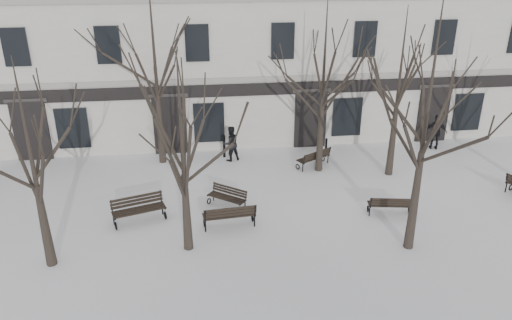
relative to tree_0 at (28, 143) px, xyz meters
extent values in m
plane|color=white|center=(7.12, 1.11, -4.26)|extent=(100.00, 100.00, 0.00)
cube|color=beige|center=(7.12, 14.11, 1.24)|extent=(40.00, 10.00, 11.00)
cube|color=gray|center=(7.12, 9.08, -0.66)|extent=(40.00, 0.12, 0.25)
cube|color=black|center=(7.12, 9.07, -1.16)|extent=(40.00, 0.10, 0.60)
cube|color=black|center=(-2.88, 9.05, -2.81)|extent=(1.60, 0.22, 2.90)
cube|color=#2D2B28|center=(-2.88, 9.01, -1.31)|extent=(1.90, 0.08, 0.18)
cube|color=black|center=(-0.98, 9.06, -2.76)|extent=(1.50, 0.14, 2.00)
cube|color=black|center=(3.62, 9.05, -2.81)|extent=(1.60, 0.22, 2.90)
cube|color=#2D2B28|center=(3.62, 9.01, -1.31)|extent=(1.90, 0.08, 0.18)
cube|color=black|center=(5.52, 9.06, -2.76)|extent=(1.50, 0.14, 2.00)
cube|color=black|center=(10.62, 9.05, -2.81)|extent=(1.60, 0.22, 2.90)
cube|color=#2D2B28|center=(10.62, 9.01, -1.31)|extent=(1.90, 0.08, 0.18)
cube|color=black|center=(12.52, 9.06, -2.76)|extent=(1.50, 0.14, 2.00)
cube|color=black|center=(17.12, 9.05, -2.81)|extent=(1.60, 0.22, 2.90)
cube|color=#2D2B28|center=(17.12, 9.01, -1.31)|extent=(1.90, 0.08, 0.18)
cube|color=black|center=(19.02, 9.06, -2.76)|extent=(1.50, 0.14, 2.00)
cube|color=black|center=(-2.88, 9.06, 1.14)|extent=(1.10, 0.14, 1.70)
cube|color=black|center=(1.12, 9.06, 1.14)|extent=(1.10, 0.14, 1.70)
cube|color=black|center=(5.12, 9.06, 1.14)|extent=(1.10, 0.14, 1.70)
cube|color=black|center=(9.12, 9.06, 1.14)|extent=(1.10, 0.14, 1.70)
cube|color=black|center=(13.12, 9.06, 1.14)|extent=(1.10, 0.14, 1.70)
cube|color=black|center=(17.12, 9.06, 1.14)|extent=(1.10, 0.14, 1.70)
cone|color=black|center=(0.00, 0.00, -2.83)|extent=(0.34, 0.34, 2.87)
cone|color=black|center=(4.44, 0.38, -2.87)|extent=(0.34, 0.34, 2.79)
cone|color=black|center=(11.95, -0.49, -2.49)|extent=(0.34, 0.34, 3.54)
cone|color=black|center=(3.22, 7.95, -2.38)|extent=(0.34, 0.34, 3.76)
cone|color=black|center=(10.40, 6.10, -2.63)|extent=(0.34, 0.34, 3.26)
cone|color=black|center=(13.45, 5.28, -2.71)|extent=(0.34, 0.34, 3.10)
torus|color=black|center=(1.81, 1.91, -4.11)|extent=(0.15, 0.32, 0.31)
cylinder|color=black|center=(1.69, 2.28, -4.02)|extent=(0.05, 0.05, 0.49)
cube|color=black|center=(1.75, 2.10, -3.77)|extent=(0.23, 0.59, 0.05)
torus|color=black|center=(3.56, 2.48, -4.11)|extent=(0.15, 0.32, 0.31)
cylinder|color=black|center=(3.45, 2.85, -4.02)|extent=(0.05, 0.05, 0.49)
cube|color=black|center=(3.50, 2.66, -3.77)|extent=(0.23, 0.59, 0.05)
cube|color=black|center=(2.70, 2.15, -3.75)|extent=(1.89, 0.69, 0.04)
cube|color=black|center=(2.65, 2.30, -3.75)|extent=(1.89, 0.69, 0.04)
cube|color=black|center=(2.61, 2.44, -3.75)|extent=(1.89, 0.69, 0.04)
cube|color=black|center=(2.56, 2.59, -3.75)|extent=(1.89, 0.69, 0.04)
cube|color=black|center=(2.55, 2.63, -3.61)|extent=(1.87, 0.63, 0.10)
cube|color=black|center=(2.54, 2.65, -3.48)|extent=(1.87, 0.63, 0.10)
cube|color=black|center=(2.53, 2.67, -3.35)|extent=(1.87, 0.63, 0.10)
cylinder|color=black|center=(1.66, 2.37, -3.56)|extent=(0.09, 0.16, 0.54)
cylinder|color=black|center=(3.42, 2.93, -3.56)|extent=(0.09, 0.16, 0.54)
torus|color=black|center=(6.82, 1.90, -4.11)|extent=(0.08, 0.31, 0.31)
cylinder|color=black|center=(6.86, 1.52, -4.02)|extent=(0.05, 0.05, 0.48)
cube|color=black|center=(6.84, 1.71, -3.78)|extent=(0.11, 0.59, 0.05)
torus|color=black|center=(5.01, 1.74, -4.11)|extent=(0.08, 0.31, 0.31)
cylinder|color=black|center=(5.05, 1.36, -4.02)|extent=(0.05, 0.05, 0.48)
cube|color=black|center=(5.03, 1.55, -3.78)|extent=(0.11, 0.59, 0.05)
cube|color=black|center=(5.91, 1.86, -3.76)|extent=(1.93, 0.27, 0.04)
cube|color=black|center=(5.93, 1.71, -3.76)|extent=(1.93, 0.27, 0.04)
cube|color=black|center=(5.94, 1.56, -3.76)|extent=(1.93, 0.27, 0.04)
cube|color=black|center=(5.95, 1.41, -3.76)|extent=(1.93, 0.27, 0.04)
cube|color=black|center=(5.96, 1.37, -3.62)|extent=(1.92, 0.21, 0.10)
cube|color=black|center=(5.96, 1.35, -3.49)|extent=(1.92, 0.21, 0.10)
cube|color=black|center=(5.96, 1.33, -3.37)|extent=(1.92, 0.21, 0.10)
cylinder|color=black|center=(6.87, 1.43, -3.57)|extent=(0.06, 0.16, 0.53)
cylinder|color=black|center=(5.05, 1.27, -3.57)|extent=(0.06, 0.16, 0.53)
torus|color=black|center=(12.94, 1.79, -4.13)|extent=(0.09, 0.27, 0.27)
cylinder|color=black|center=(12.89, 1.46, -4.05)|extent=(0.05, 0.05, 0.42)
cube|color=black|center=(12.91, 1.63, -3.84)|extent=(0.13, 0.51, 0.05)
torus|color=black|center=(11.38, 2.05, -4.13)|extent=(0.09, 0.27, 0.27)
cylinder|color=black|center=(11.32, 1.72, -4.05)|extent=(0.05, 0.05, 0.42)
cube|color=black|center=(11.35, 1.89, -3.84)|extent=(0.13, 0.51, 0.05)
cube|color=black|center=(12.17, 1.96, -3.82)|extent=(1.67, 0.36, 0.03)
cube|color=black|center=(12.14, 1.83, -3.82)|extent=(1.67, 0.36, 0.03)
cube|color=black|center=(12.12, 1.70, -3.82)|extent=(1.67, 0.36, 0.03)
cube|color=black|center=(12.10, 1.57, -3.82)|extent=(1.67, 0.36, 0.03)
cube|color=black|center=(12.09, 1.54, -3.70)|extent=(1.66, 0.31, 0.08)
cube|color=black|center=(12.09, 1.52, -3.59)|extent=(1.66, 0.31, 0.08)
cube|color=black|center=(12.09, 1.50, -3.48)|extent=(1.66, 0.31, 0.08)
cylinder|color=black|center=(12.87, 1.39, -3.66)|extent=(0.06, 0.14, 0.46)
cylinder|color=black|center=(11.31, 1.65, -3.66)|extent=(0.06, 0.14, 0.46)
torus|color=black|center=(5.25, 3.47, -4.14)|extent=(0.19, 0.23, 0.26)
cylinder|color=black|center=(5.45, 3.72, -4.06)|extent=(0.04, 0.04, 0.40)
cube|color=black|center=(5.35, 3.59, -3.86)|extent=(0.33, 0.41, 0.04)
torus|color=black|center=(6.44, 2.54, -4.14)|extent=(0.19, 0.23, 0.26)
cylinder|color=black|center=(6.64, 2.79, -4.06)|extent=(0.04, 0.04, 0.40)
cube|color=black|center=(6.54, 2.67, -3.86)|extent=(0.33, 0.41, 0.04)
cube|color=black|center=(5.82, 2.98, -3.85)|extent=(1.31, 1.04, 0.03)
cube|color=black|center=(5.90, 3.07, -3.85)|extent=(1.31, 1.04, 0.03)
cube|color=black|center=(5.98, 3.17, -3.85)|extent=(1.31, 1.04, 0.03)
cube|color=black|center=(6.05, 3.27, -3.85)|extent=(1.31, 1.04, 0.03)
cube|color=black|center=(6.08, 3.30, -3.73)|extent=(1.28, 1.00, 0.08)
cube|color=black|center=(6.09, 3.31, -3.62)|extent=(1.28, 1.00, 0.08)
cube|color=black|center=(6.10, 3.33, -3.52)|extent=(1.28, 1.00, 0.08)
cylinder|color=black|center=(5.49, 3.77, -3.69)|extent=(0.11, 0.12, 0.44)
cylinder|color=black|center=(6.68, 2.85, -3.69)|extent=(0.11, 0.12, 0.44)
torus|color=black|center=(10.85, 7.12, -4.13)|extent=(0.18, 0.26, 0.28)
cylinder|color=black|center=(11.02, 6.82, -4.05)|extent=(0.05, 0.05, 0.43)
cube|color=black|center=(10.94, 6.97, -3.83)|extent=(0.31, 0.48, 0.05)
torus|color=black|center=(9.45, 6.29, -4.13)|extent=(0.18, 0.26, 0.28)
cylinder|color=black|center=(9.63, 5.99, -4.05)|extent=(0.05, 0.05, 0.43)
cube|color=black|center=(9.54, 6.14, -3.83)|extent=(0.31, 0.48, 0.05)
cube|color=black|center=(10.13, 6.74, -3.81)|extent=(1.52, 0.95, 0.03)
cube|color=black|center=(10.20, 6.62, -3.81)|extent=(1.52, 0.95, 0.03)
cube|color=black|center=(10.27, 6.51, -3.81)|extent=(1.52, 0.95, 0.03)
cube|color=black|center=(10.34, 6.39, -3.81)|extent=(1.52, 0.95, 0.03)
cube|color=black|center=(10.36, 6.36, -3.69)|extent=(1.49, 0.91, 0.09)
cube|color=black|center=(10.37, 6.34, -3.58)|extent=(1.49, 0.91, 0.09)
cube|color=black|center=(10.38, 6.32, -3.46)|extent=(1.49, 0.91, 0.09)
cylinder|color=black|center=(11.06, 6.76, -3.64)|extent=(0.10, 0.14, 0.48)
cylinder|color=black|center=(9.67, 5.93, -3.64)|extent=(0.10, 0.14, 0.48)
torus|color=black|center=(18.00, 3.08, -4.12)|extent=(0.29, 0.16, 0.30)
cylinder|color=black|center=(17.66, 2.93, -4.03)|extent=(0.05, 0.05, 0.46)
cube|color=black|center=(17.83, 3.00, -3.80)|extent=(0.54, 0.27, 0.05)
cylinder|color=black|center=(17.58, 2.90, -3.60)|extent=(0.15, 0.09, 0.51)
cylinder|color=black|center=(6.19, 8.17, -3.73)|extent=(0.13, 0.13, 1.06)
sphere|color=black|center=(6.19, 8.17, -3.18)|extent=(0.15, 0.15, 0.15)
cylinder|color=black|center=(11.12, 7.61, -3.82)|extent=(0.11, 0.11, 0.89)
sphere|color=black|center=(11.12, 7.61, -3.36)|extent=(0.12, 0.12, 0.12)
imported|color=black|center=(6.48, 7.74, -4.26)|extent=(1.00, 0.88, 1.72)
imported|color=black|center=(16.84, 7.91, -4.26)|extent=(1.14, 0.76, 1.80)
camera|label=1|loc=(4.93, -14.29, 5.37)|focal=35.00mm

